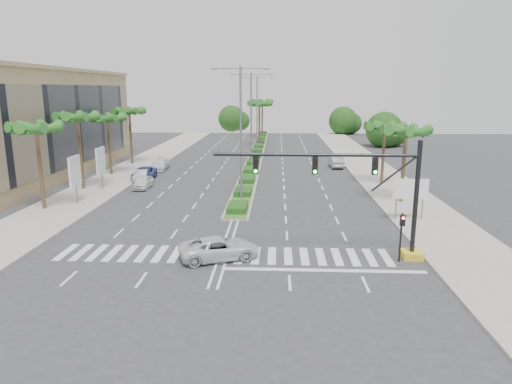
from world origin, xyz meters
TOP-DOWN VIEW (x-y plane):
  - ground at (0.00, 0.00)m, footprint 160.00×160.00m
  - footpath_right at (15.20, 20.00)m, footprint 6.00×120.00m
  - footpath_left at (-15.20, 20.00)m, footprint 6.00×120.00m
  - median at (0.00, 45.00)m, footprint 2.20×75.00m
  - median_grass at (0.00, 45.00)m, footprint 1.80×75.00m
  - building at (-26.00, 26.00)m, footprint 12.00×36.00m
  - signal_gantry at (9.27, -0.00)m, footprint 12.60×1.20m
  - pedestrian_signal at (10.60, -0.68)m, footprint 0.28×0.36m
  - direction_sign at (13.50, 7.99)m, footprint 2.70×0.11m
  - billboard_near at (-14.50, 12.00)m, footprint 0.18×2.10m
  - billboard_far at (-14.50, 18.00)m, footprint 0.18×2.10m
  - palm_left_near at (-16.50, 10.00)m, footprint 4.57×4.68m
  - palm_left_mid at (-16.50, 18.00)m, footprint 4.57×4.68m
  - palm_left_far at (-16.50, 26.00)m, footprint 4.57×4.68m
  - palm_left_end at (-16.50, 34.00)m, footprint 4.57×4.68m
  - palm_right_near at (14.50, 14.00)m, footprint 4.57×4.68m
  - palm_right_far at (14.50, 22.00)m, footprint 4.57×4.68m
  - palm_median_a at (0.00, 55.00)m, footprint 4.57×4.68m
  - palm_median_b at (0.00, 70.00)m, footprint 4.57×4.68m
  - streetlight_near at (0.00, 14.00)m, footprint 5.10×0.25m
  - streetlight_mid at (0.00, 30.00)m, footprint 5.10×0.25m
  - streetlight_far at (0.00, 46.00)m, footprint 5.10×0.25m
  - car_parked_a at (-10.60, 18.96)m, footprint 1.56×3.82m
  - car_parked_b at (-11.80, 22.45)m, footprint 1.84×4.11m
  - car_parked_c at (-11.80, 23.52)m, footprint 2.90×5.28m
  - car_parked_d at (-11.68, 30.17)m, footprint 1.96×4.67m
  - car_crossing at (-0.18, -0.65)m, footprint 5.32×3.77m
  - car_right at (10.97, 32.91)m, footprint 1.71×4.44m

SIDE VIEW (x-z plane):
  - ground at x=0.00m, z-range 0.00..0.00m
  - footpath_right at x=15.20m, z-range 0.00..0.15m
  - footpath_left at x=-15.20m, z-range 0.00..0.15m
  - median at x=0.00m, z-range 0.00..0.20m
  - median_grass at x=0.00m, z-range 0.20..0.24m
  - car_parked_a at x=-10.60m, z-range 0.00..1.30m
  - car_parked_b at x=-11.80m, z-range 0.00..1.31m
  - car_parked_d at x=-11.68m, z-range 0.00..1.35m
  - car_crossing at x=-0.18m, z-range 0.00..1.35m
  - car_parked_c at x=-11.80m, z-range 0.00..1.40m
  - car_right at x=10.97m, z-range 0.00..1.44m
  - pedestrian_signal at x=10.60m, z-range 0.54..3.54m
  - direction_sign at x=13.50m, z-range 0.75..4.15m
  - billboard_near at x=-14.50m, z-range 0.79..5.14m
  - billboard_far at x=-14.50m, z-range 0.79..5.14m
  - signal_gantry at x=9.27m, z-range -0.14..7.06m
  - palm_right_far at x=14.50m, z-range 2.54..9.29m
  - building at x=-26.00m, z-range 0.00..12.00m
  - palm_right_near at x=14.50m, z-range 2.68..9.73m
  - palm_left_far at x=-16.50m, z-range 2.82..10.17m
  - palm_left_near at x=-16.50m, z-range 2.91..10.46m
  - streetlight_near at x=0.00m, z-range 0.81..12.81m
  - streetlight_mid at x=0.00m, z-range 0.81..12.81m
  - streetlight_far at x=0.00m, z-range 0.81..12.81m
  - palm_left_end at x=-16.50m, z-range 3.01..10.76m
  - palm_left_mid at x=-16.50m, z-range 3.10..11.05m
  - palm_median_a at x=0.00m, z-range 3.15..11.20m
  - palm_median_b at x=0.00m, z-range 3.15..11.20m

